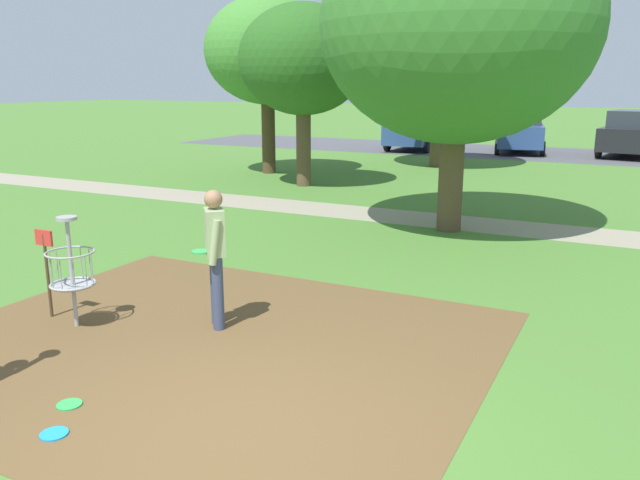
{
  "coord_description": "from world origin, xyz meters",
  "views": [
    {
      "loc": [
        2.8,
        -3.96,
        2.95
      ],
      "look_at": [
        -0.75,
        3.08,
        1.0
      ],
      "focal_mm": 36.02,
      "sensor_mm": 36.0,
      "label": 1
    }
  ],
  "objects": [
    {
      "name": "ground_plane",
      "position": [
        0.0,
        0.0,
        0.0
      ],
      "size": [
        160.0,
        160.0,
        0.0
      ],
      "primitive_type": "plane",
      "color": "#47752D"
    },
    {
      "name": "frisbee_far_left",
      "position": [
        -1.46,
        -0.58,
        0.01
      ],
      "size": [
        0.24,
        0.24,
        0.02
      ],
      "primitive_type": "cylinder",
      "color": "#1E93DB",
      "rests_on": "ground"
    },
    {
      "name": "parked_car_center_left",
      "position": [
        -2.05,
        24.74,
        0.92
      ],
      "size": [
        2.56,
        4.46,
        1.84
      ],
      "color": "#2D4784",
      "rests_on": "ground"
    },
    {
      "name": "gravel_path",
      "position": [
        0.0,
        9.45,
        0.0
      ],
      "size": [
        40.0,
        1.53,
        0.0
      ],
      "primitive_type": "cube",
      "color": "gray",
      "rests_on": "ground"
    },
    {
      "name": "disc_golf_basket",
      "position": [
        -3.32,
        1.36,
        0.75
      ],
      "size": [
        0.98,
        0.58,
        1.39
      ],
      "color": "#9E9EA3",
      "rests_on": "ground"
    },
    {
      "name": "parked_car_leftmost",
      "position": [
        -6.4,
        23.89,
        0.92
      ],
      "size": [
        2.02,
        4.22,
        1.84
      ],
      "color": "#2D4784",
      "rests_on": "ground"
    },
    {
      "name": "tree_near_right",
      "position": [
        -0.61,
        8.64,
        3.99
      ],
      "size": [
        5.3,
        5.3,
        6.26
      ],
      "color": "brown",
      "rests_on": "ground"
    },
    {
      "name": "tree_near_left",
      "position": [
        -3.83,
        18.39,
        4.21
      ],
      "size": [
        4.95,
        4.95,
        6.33
      ],
      "color": "brown",
      "rests_on": "ground"
    },
    {
      "name": "tree_mid_left",
      "position": [
        -8.31,
        14.29,
        3.9
      ],
      "size": [
        3.99,
        3.99,
        5.62
      ],
      "color": "#4C3823",
      "rests_on": "ground"
    },
    {
      "name": "parked_car_center_right",
      "position": [
        2.26,
        25.09,
        0.92
      ],
      "size": [
        2.44,
        4.42,
        1.84
      ],
      "color": "black",
      "rests_on": "ground"
    },
    {
      "name": "frisbee_mid_grass",
      "position": [
        -1.75,
        -0.15,
        0.01
      ],
      "size": [
        0.23,
        0.23,
        0.02
      ],
      "primitive_type": "cylinder",
      "color": "green",
      "rests_on": "ground"
    },
    {
      "name": "tree_mid_right",
      "position": [
        -6.0,
        12.43,
        3.53
      ],
      "size": [
        3.62,
        3.62,
        5.1
      ],
      "color": "brown",
      "rests_on": "ground"
    },
    {
      "name": "parking_lot_strip",
      "position": [
        0.0,
        24.52,
        0.0
      ],
      "size": [
        36.0,
        6.0,
        0.01
      ],
      "primitive_type": "cube",
      "color": "#4C4C51",
      "rests_on": "ground"
    },
    {
      "name": "player_waiting_left",
      "position": [
        -1.7,
        2.14,
        0.97
      ],
      "size": [
        0.45,
        0.46,
        1.71
      ],
      "color": "#384260",
      "rests_on": "ground"
    },
    {
      "name": "dirt_tee_pad",
      "position": [
        -1.5,
        1.58,
        0.0
      ],
      "size": [
        6.38,
        5.51,
        0.01
      ],
      "primitive_type": "cube",
      "color": "brown",
      "rests_on": "ground"
    }
  ]
}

